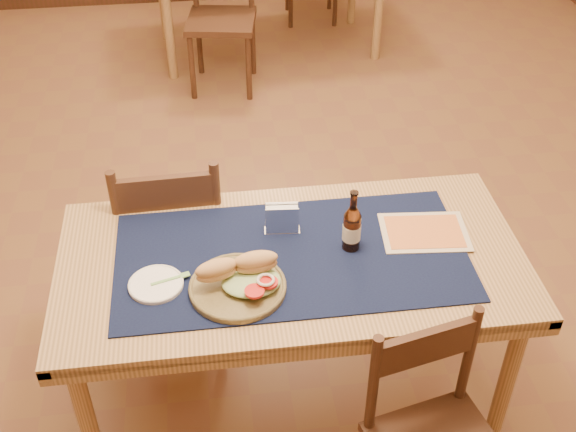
{
  "coord_description": "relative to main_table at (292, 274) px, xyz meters",
  "views": [
    {
      "loc": [
        -0.25,
        -2.63,
        2.39
      ],
      "look_at": [
        0.0,
        -0.7,
        0.85
      ],
      "focal_mm": 45.0,
      "sensor_mm": 36.0,
      "label": 1
    }
  ],
  "objects": [
    {
      "name": "main_table",
      "position": [
        0.0,
        0.0,
        0.0
      ],
      "size": [
        1.6,
        0.8,
        0.75
      ],
      "color": "tan",
      "rests_on": "ground"
    },
    {
      "name": "sandwich_plate",
      "position": [
        -0.19,
        -0.14,
        0.12
      ],
      "size": [
        0.32,
        0.32,
        0.12
      ],
      "color": "brown",
      "rests_on": "placemat"
    },
    {
      "name": "chair_back_near",
      "position": [
        -0.1,
        2.72,
        -0.18
      ],
      "size": [
        0.5,
        0.5,
        0.94
      ],
      "color": "#3F2216",
      "rests_on": "ground"
    },
    {
      "name": "placemat",
      "position": [
        0.0,
        0.0,
        0.09
      ],
      "size": [
        1.2,
        0.6,
        0.01
      ],
      "primitive_type": "cube",
      "color": "black",
      "rests_on": "main_table"
    },
    {
      "name": "fork",
      "position": [
        -0.4,
        -0.08,
        0.1
      ],
      "size": [
        0.13,
        0.05,
        0.0
      ],
      "color": "#79BA66",
      "rests_on": "side_plate"
    },
    {
      "name": "baseboard",
      "position": [
        0.0,
        0.8,
        -0.62
      ],
      "size": [
        6.0,
        7.0,
        0.1
      ],
      "color": "#3F2216",
      "rests_on": "ground"
    },
    {
      "name": "menu_card",
      "position": [
        0.48,
        0.06,
        0.09
      ],
      "size": [
        0.32,
        0.25,
        0.01
      ],
      "color": "beige",
      "rests_on": "placemat"
    },
    {
      "name": "side_plate",
      "position": [
        -0.46,
        -0.09,
        0.1
      ],
      "size": [
        0.18,
        0.18,
        0.01
      ],
      "color": "white",
      "rests_on": "placemat"
    },
    {
      "name": "beer_bottle",
      "position": [
        0.21,
        0.02,
        0.18
      ],
      "size": [
        0.06,
        0.06,
        0.24
      ],
      "color": "#45200C",
      "rests_on": "placemat"
    },
    {
      "name": "napkin_holder",
      "position": [
        -0.02,
        0.14,
        0.14
      ],
      "size": [
        0.13,
        0.05,
        0.11
      ],
      "color": "silver",
      "rests_on": "placemat"
    },
    {
      "name": "chair_main_far",
      "position": [
        -0.43,
        0.49,
        -0.18
      ],
      "size": [
        0.44,
        0.44,
        0.93
      ],
      "color": "#3F2216",
      "rests_on": "ground"
    }
  ]
}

